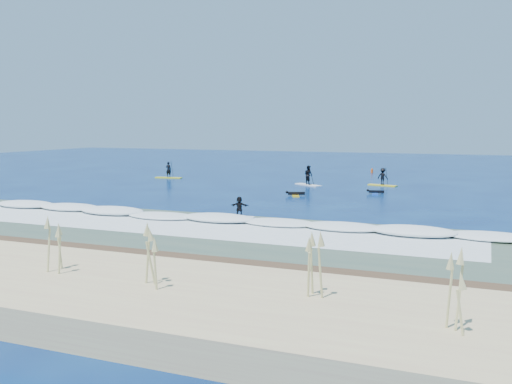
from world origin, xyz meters
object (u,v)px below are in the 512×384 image
at_px(sup_paddler_center, 308,177).
at_px(sup_paddler_right, 383,178).
at_px(wave_surfer, 239,208).
at_px(marker_buoy, 372,171).
at_px(prone_paddler_near, 295,194).
at_px(prone_paddler_far, 375,192).
at_px(sup_paddler_left, 169,172).

xyz_separation_m(sup_paddler_center, sup_paddler_right, (6.95, 2.43, -0.07)).
bearing_deg(wave_surfer, sup_paddler_center, 87.46).
distance_m(sup_paddler_center, marker_buoy, 17.19).
bearing_deg(marker_buoy, prone_paddler_near, -93.93).
relative_size(sup_paddler_right, prone_paddler_far, 1.51).
bearing_deg(sup_paddler_left, prone_paddler_far, -21.72).
height_order(prone_paddler_far, marker_buoy, marker_buoy).
xyz_separation_m(sup_paddler_left, marker_buoy, (20.13, 15.46, -0.37)).
xyz_separation_m(wave_surfer, marker_buoy, (1.15, 38.55, -0.49)).
bearing_deg(prone_paddler_near, sup_paddler_right, -49.09).
relative_size(sup_paddler_left, sup_paddler_center, 0.98).
bearing_deg(sup_paddler_right, sup_paddler_center, -144.96).
bearing_deg(sup_paddler_left, sup_paddler_right, -5.62).
bearing_deg(wave_surfer, marker_buoy, 80.43).
bearing_deg(wave_surfer, prone_paddler_far, 64.28).
bearing_deg(sup_paddler_center, prone_paddler_far, 2.77).
xyz_separation_m(sup_paddler_left, prone_paddler_near, (18.39, -9.89, -0.52)).
relative_size(sup_paddler_center, prone_paddler_near, 1.49).
relative_size(prone_paddler_far, wave_surfer, 1.02).
height_order(sup_paddler_right, marker_buoy, sup_paddler_right).
relative_size(sup_paddler_right, marker_buoy, 4.34).
height_order(sup_paddler_center, marker_buoy, sup_paddler_center).
xyz_separation_m(prone_paddler_near, marker_buoy, (1.74, 25.35, 0.15)).
relative_size(wave_surfer, marker_buoy, 2.84).
bearing_deg(sup_paddler_right, prone_paddler_far, -69.49).
bearing_deg(sup_paddler_right, wave_surfer, -85.80).
relative_size(sup_paddler_left, prone_paddler_near, 1.46).
bearing_deg(marker_buoy, sup_paddler_right, -75.31).
bearing_deg(prone_paddler_far, prone_paddler_near, 113.26).
xyz_separation_m(prone_paddler_near, wave_surfer, (0.59, -13.20, 0.64)).
distance_m(prone_paddler_far, wave_surfer, 17.99).
relative_size(prone_paddler_near, marker_buoy, 3.11).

